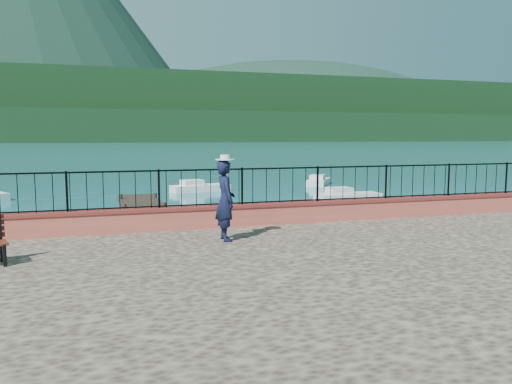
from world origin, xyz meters
TOP-DOWN VIEW (x-y plane):
  - ground at (0.00, 0.00)m, footprint 2000.00×2000.00m
  - parapet at (0.00, 3.70)m, footprint 28.00×0.46m
  - railing at (0.00, 3.70)m, footprint 27.00×0.05m
  - dock at (-2.00, 12.00)m, footprint 2.00×16.00m
  - far_forest at (0.00, 300.00)m, footprint 900.00×60.00m
  - foothills at (0.00, 360.00)m, footprint 900.00×120.00m
  - companion_hill at (220.00, 560.00)m, footprint 448.00×384.00m
  - person at (-1.19, 1.98)m, footprint 0.47×0.69m
  - hat at (-1.19, 1.98)m, footprint 0.44×0.44m
  - boat_2 at (9.27, 15.76)m, footprint 3.71×1.39m
  - boat_4 at (2.33, 23.01)m, footprint 4.02×2.09m
  - boat_5 at (11.60, 24.78)m, footprint 3.02×3.59m

SIDE VIEW (x-z plane):
  - ground at x=0.00m, z-range 0.00..0.00m
  - companion_hill at x=220.00m, z-range -90.00..90.00m
  - dock at x=-2.00m, z-range 0.00..0.30m
  - boat_2 at x=9.27m, z-range 0.00..0.80m
  - boat_4 at x=2.33m, z-range 0.00..0.80m
  - boat_5 at x=11.60m, z-range 0.00..0.80m
  - parapet at x=0.00m, z-range 1.20..1.78m
  - person at x=-1.19m, z-range 1.20..3.06m
  - railing at x=0.00m, z-range 1.78..2.73m
  - hat at x=-1.19m, z-range 3.06..3.18m
  - far_forest at x=0.00m, z-range 0.00..18.00m
  - foothills at x=0.00m, z-range 0.00..44.00m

